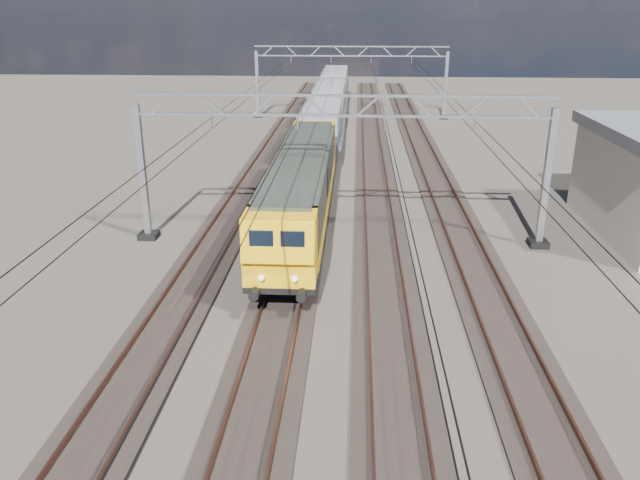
# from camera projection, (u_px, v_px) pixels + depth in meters

# --- Properties ---
(ground) EXTENTS (160.00, 160.00, 0.00)m
(ground) POSITION_uv_depth(u_px,v_px,m) (337.00, 275.00, 26.72)
(ground) COLOR #29241E
(ground) RESTS_ON ground
(track_outer_west) EXTENTS (2.60, 140.00, 0.30)m
(track_outer_west) POSITION_uv_depth(u_px,v_px,m) (199.00, 270.00, 27.02)
(track_outer_west) COLOR black
(track_outer_west) RESTS_ON ground
(track_loco) EXTENTS (2.60, 140.00, 0.30)m
(track_loco) POSITION_uv_depth(u_px,v_px,m) (291.00, 273.00, 26.80)
(track_loco) COLOR black
(track_loco) RESTS_ON ground
(track_inner_east) EXTENTS (2.60, 140.00, 0.30)m
(track_inner_east) POSITION_uv_depth(u_px,v_px,m) (384.00, 275.00, 26.58)
(track_inner_east) COLOR black
(track_inner_east) RESTS_ON ground
(track_outer_east) EXTENTS (2.60, 140.00, 0.30)m
(track_outer_east) POSITION_uv_depth(u_px,v_px,m) (479.00, 277.00, 26.36)
(track_outer_east) COLOR black
(track_outer_east) RESTS_ON ground
(catenary_gantry_mid) EXTENTS (19.90, 0.90, 7.11)m
(catenary_gantry_mid) POSITION_uv_depth(u_px,v_px,m) (341.00, 164.00, 29.08)
(catenary_gantry_mid) COLOR #9CA0AA
(catenary_gantry_mid) RESTS_ON ground
(catenary_gantry_far) EXTENTS (19.90, 0.90, 7.11)m
(catenary_gantry_far) POSITION_uv_depth(u_px,v_px,m) (351.00, 79.00, 62.71)
(catenary_gantry_far) COLOR #9CA0AA
(catenary_gantry_far) RESTS_ON ground
(overhead_wires) EXTENTS (12.03, 140.00, 0.53)m
(overhead_wires) POSITION_uv_depth(u_px,v_px,m) (344.00, 111.00, 32.16)
(overhead_wires) COLOR black
(overhead_wires) RESTS_ON ground
(locomotive) EXTENTS (2.76, 21.10, 3.62)m
(locomotive) POSITION_uv_depth(u_px,v_px,m) (302.00, 185.00, 31.48)
(locomotive) COLOR black
(locomotive) RESTS_ON ground
(hopper_wagon_lead) EXTENTS (3.38, 13.00, 3.25)m
(hopper_wagon_lead) POSITION_uv_depth(u_px,v_px,m) (322.00, 125.00, 48.04)
(hopper_wagon_lead) COLOR black
(hopper_wagon_lead) RESTS_ON ground
(hopper_wagon_mid) EXTENTS (3.38, 13.00, 3.25)m
(hopper_wagon_mid) POSITION_uv_depth(u_px,v_px,m) (330.00, 99.00, 61.31)
(hopper_wagon_mid) COLOR black
(hopper_wagon_mid) RESTS_ON ground
(hopper_wagon_third) EXTENTS (3.38, 13.00, 3.25)m
(hopper_wagon_third) POSITION_uv_depth(u_px,v_px,m) (335.00, 82.00, 74.57)
(hopper_wagon_third) COLOR black
(hopper_wagon_third) RESTS_ON ground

